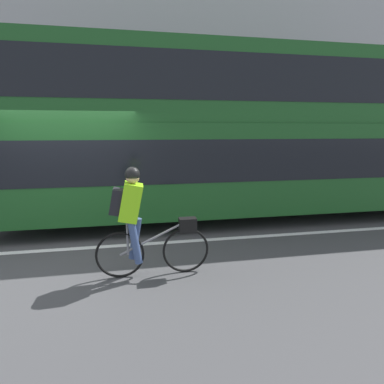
% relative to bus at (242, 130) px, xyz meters
% --- Properties ---
extents(ground_plane, '(80.00, 80.00, 0.00)m').
position_rel_bus_xyz_m(ground_plane, '(-3.76, -1.51, -2.16)').
color(ground_plane, '#424244').
extents(road_center_line, '(50.00, 0.14, 0.01)m').
position_rel_bus_xyz_m(road_center_line, '(-3.76, -1.48, -2.16)').
color(road_center_line, silver).
rests_on(road_center_line, ground_plane).
extents(sidewalk_curb, '(60.00, 1.91, 0.11)m').
position_rel_bus_xyz_m(sidewalk_curb, '(-3.76, 3.69, -2.11)').
color(sidewalk_curb, gray).
rests_on(sidewalk_curb, ground_plane).
extents(building_facade, '(60.00, 0.30, 8.08)m').
position_rel_bus_xyz_m(building_facade, '(-3.76, 4.79, 1.87)').
color(building_facade, '#9E9EA3').
rests_on(building_facade, ground_plane).
extents(bus, '(11.27, 2.43, 3.88)m').
position_rel_bus_xyz_m(bus, '(0.00, 0.00, 0.00)').
color(bus, black).
rests_on(bus, ground_plane).
extents(cyclist_on_bike, '(1.69, 0.32, 1.65)m').
position_rel_bus_xyz_m(cyclist_on_bike, '(-2.50, -2.76, -1.28)').
color(cyclist_on_bike, black).
rests_on(cyclist_on_bike, ground_plane).
extents(trash_bin, '(0.59, 0.59, 0.84)m').
position_rel_bus_xyz_m(trash_bin, '(3.10, 3.59, -1.64)').
color(trash_bin, '#515156').
rests_on(trash_bin, sidewalk_curb).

